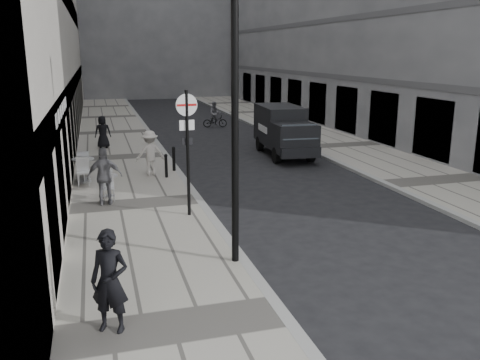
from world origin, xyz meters
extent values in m
cube|color=gray|center=(-2.00, 18.00, 0.06)|extent=(4.00, 60.00, 0.12)
cube|color=gray|center=(9.00, 18.00, 0.06)|extent=(4.00, 60.00, 0.12)
imported|color=black|center=(-3.02, 2.86, 1.02)|extent=(0.78, 0.67, 1.80)
cylinder|color=black|center=(-0.60, 8.76, 1.93)|extent=(0.09, 0.09, 3.61)
cylinder|color=white|center=(-0.60, 8.76, 3.32)|extent=(0.62, 0.11, 0.62)
cube|color=#B21414|center=(-0.60, 8.74, 3.32)|extent=(0.57, 0.08, 0.06)
cube|color=white|center=(-0.60, 8.79, 2.75)|extent=(0.43, 0.08, 0.29)
cylinder|color=black|center=(-0.20, 5.15, 3.11)|extent=(0.16, 0.16, 5.97)
cylinder|color=black|center=(-0.60, 13.52, 0.54)|extent=(0.11, 0.11, 0.84)
cylinder|color=black|center=(-0.15, 14.55, 0.58)|extent=(0.12, 0.12, 0.91)
cylinder|color=black|center=(4.46, 15.22, 0.36)|extent=(0.30, 0.73, 0.71)
cylinder|color=black|center=(6.03, 15.11, 0.36)|extent=(0.30, 0.73, 0.71)
cylinder|color=black|center=(4.68, 18.24, 0.36)|extent=(0.30, 0.73, 0.71)
cylinder|color=black|center=(6.24, 18.12, 0.36)|extent=(0.30, 0.73, 0.71)
cube|color=black|center=(5.41, 17.47, 1.38)|extent=(2.00, 3.32, 1.78)
cube|color=black|center=(5.24, 15.08, 1.11)|extent=(1.89, 1.72, 1.24)
cube|color=#1E2328|center=(5.19, 14.41, 1.47)|extent=(1.57, 0.42, 0.66)
imported|color=black|center=(4.39, 26.64, 0.40)|extent=(1.60, 0.77, 0.81)
imported|color=slate|center=(4.39, 26.64, 0.89)|extent=(0.82, 0.69, 1.52)
imported|color=#5D5C61|center=(-2.90, 10.51, 1.02)|extent=(1.07, 0.47, 1.80)
imported|color=#BCB5AE|center=(-1.13, 14.02, 0.99)|extent=(1.19, 0.78, 1.73)
imported|color=black|center=(-2.75, 20.47, 0.92)|extent=(0.78, 0.51, 1.59)
cylinder|color=silver|center=(-3.60, 13.64, 0.14)|extent=(0.50, 0.50, 0.03)
cylinder|color=silver|center=(-3.60, 13.64, 0.55)|extent=(0.07, 0.07, 0.84)
cylinder|color=silver|center=(-3.60, 13.64, 0.97)|extent=(0.80, 0.80, 0.03)
cylinder|color=#B6B6B9|center=(-2.80, 11.42, 0.13)|extent=(0.41, 0.41, 0.03)
cylinder|color=#B6B6B9|center=(-2.80, 11.42, 0.47)|extent=(0.06, 0.06, 0.69)
cylinder|color=#B6B6B9|center=(-2.80, 11.42, 0.82)|extent=(0.65, 0.65, 0.03)
cylinder|color=#B9BABC|center=(-3.60, 14.02, 0.14)|extent=(0.45, 0.45, 0.03)
cylinder|color=#B9BABC|center=(-3.60, 14.02, 0.51)|extent=(0.06, 0.06, 0.76)
cylinder|color=#B9BABC|center=(-3.60, 14.02, 0.89)|extent=(0.72, 0.72, 0.03)
camera|label=1|loc=(-3.07, -5.26, 4.76)|focal=38.00mm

